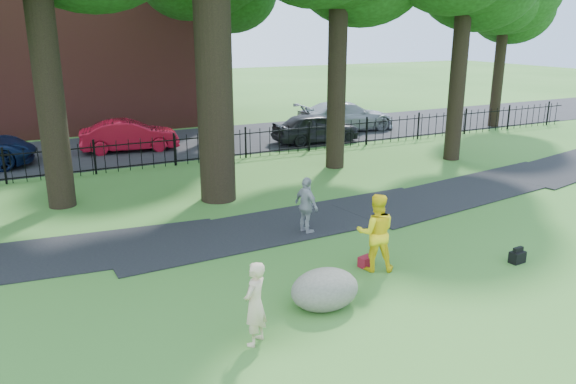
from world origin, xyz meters
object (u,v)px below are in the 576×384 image
boulder (325,287)px  woman (255,304)px  man (376,232)px  red_sedan (129,136)px

boulder → woman: bearing=-160.0°
man → red_sedan: bearing=-54.8°
boulder → man: bearing=27.8°
woman → red_sedan: woman is taller
boulder → red_sedan: red_sedan is taller
man → boulder: size_ratio=1.28×
woman → man: bearing=166.2°
man → woman: bearing=50.4°
man → red_sedan: size_ratio=0.43×
man → boulder: 2.17m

